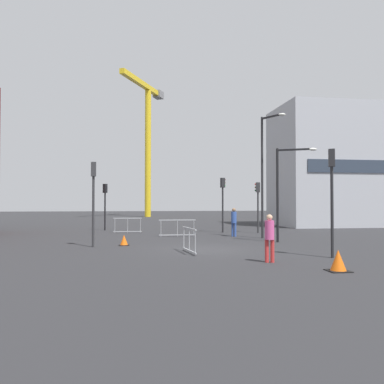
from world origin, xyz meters
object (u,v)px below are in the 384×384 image
Objects in this scene: traffic_light_median at (223,196)px; traffic_light_verge at (93,190)px; traffic_cone_by_barrier at (124,241)px; traffic_light_crosswalk at (258,199)px; streetlamp_tall at (265,166)px; construction_crane at (148,130)px; traffic_cone_on_verge at (338,261)px; streetlamp_short at (284,183)px; traffic_light_far at (332,185)px; pedestrian_waiting at (270,234)px; pedestrian_walking at (234,220)px; traffic_light_island at (105,199)px.

traffic_light_verge reaches higher than traffic_light_median.
traffic_cone_by_barrier is (1.49, 0.48, -2.53)m from traffic_light_verge.
streetlamp_tall is at bearing -102.37° from traffic_light_crosswalk.
construction_crane is 38.17m from streetlamp_tall.
construction_crane is 50.16m from traffic_cone_on_verge.
streetlamp_short is at bearing -95.90° from traffic_light_crosswalk.
traffic_light_far is 2.46× the size of pedestrian_waiting.
traffic_cone_by_barrier is (-6.85, -4.27, -0.81)m from pedestrian_walking.
construction_crane is 41.54m from traffic_light_verge.
construction_crane reaches higher than streetlamp_tall.
traffic_light_far is 3.49m from pedestrian_waiting.
traffic_light_island is (-4.56, -28.22, -10.47)m from construction_crane.
traffic_light_island is 1.00× the size of traffic_light_crosswalk.
traffic_cone_on_verge reaches higher than traffic_cone_by_barrier.
traffic_cone_on_verge is (-1.36, -2.94, -2.54)m from traffic_light_far.
traffic_light_island is (-9.98, 8.59, -1.93)m from streetlamp_tall.
traffic_cone_by_barrier is at bearing -143.18° from traffic_light_crosswalk.
pedestrian_waiting is at bearing -106.38° from traffic_light_crosswalk.
traffic_light_median is 7.29× the size of traffic_cone_by_barrier.
traffic_light_far reaches higher than traffic_cone_by_barrier.
streetlamp_tall is at bearing 18.18° from traffic_cone_by_barrier.
traffic_light_verge is 6.07× the size of traffic_cone_on_verge.
traffic_light_crosswalk is (2.38, -0.75, -0.21)m from traffic_light_median.
streetlamp_tall reaches higher than traffic_light_far.
streetlamp_tall is at bearing -44.53° from pedestrian_walking.
traffic_light_median is at bearing 88.56° from pedestrian_walking.
streetlamp_short is at bearing 1.63° from traffic_cone_by_barrier.
construction_crane is at bearing 101.03° from traffic_light_crosswalk.
traffic_light_island is 6.67× the size of traffic_cone_by_barrier.
streetlamp_tall is 9.74m from traffic_cone_by_barrier.
traffic_light_far reaches higher than traffic_cone_on_verge.
pedestrian_walking is (8.33, 4.75, -1.72)m from traffic_light_verge.
streetlamp_tall is 2.06× the size of traffic_light_crosswalk.
streetlamp_short reaches higher than pedestrian_waiting.
traffic_light_median is 2.25× the size of pedestrian_waiting.
traffic_light_far is 11.06m from traffic_light_verge.
traffic_light_crosswalk reaches higher than pedestrian_walking.
traffic_light_far is at bearing -35.88° from traffic_cone_by_barrier.
pedestrian_waiting is at bearing -96.47° from traffic_light_median.
traffic_cone_by_barrier is (-8.39, -2.76, -4.12)m from streetlamp_tall.
traffic_light_median is at bearing 44.25° from traffic_light_verge.
streetlamp_short is 1.43× the size of traffic_light_crosswalk.
traffic_light_median is (-1.46, 4.97, -1.72)m from streetlamp_tall.
streetlamp_short is at bearing -81.81° from construction_crane.
traffic_cone_by_barrier is (-6.93, -7.72, -2.40)m from traffic_light_median.
traffic_light_crosswalk is at bearing 73.62° from pedestrian_waiting.
construction_crane is at bearing 83.66° from traffic_light_verge.
traffic_cone_by_barrier is (-5.30, 6.69, -0.77)m from pedestrian_waiting.
streetlamp_short is 7.50× the size of traffic_cone_on_verge.
traffic_light_island reaches higher than traffic_light_crosswalk.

